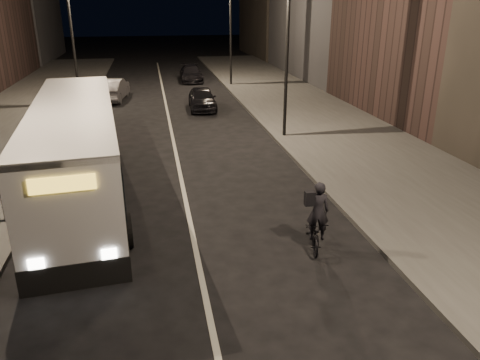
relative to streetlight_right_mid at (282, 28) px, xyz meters
name	(u,v)px	position (x,y,z in m)	size (l,w,h in m)	color
ground	(201,276)	(-5.33, -12.00, -5.36)	(180.00, 180.00, 0.00)	black
sidewalk_right	(324,124)	(3.17, 2.00, -5.28)	(7.00, 70.00, 0.16)	#383836
sidewalk_left	(0,140)	(-13.83, 2.00, -5.28)	(7.00, 70.00, 0.16)	#383836
streetlight_right_mid	(282,28)	(0.00, 0.00, 0.00)	(1.20, 0.44, 8.12)	black
streetlight_right_far	(227,17)	(0.00, 16.00, 0.00)	(1.20, 0.44, 8.12)	black
streetlight_left_far	(75,21)	(-10.66, 10.00, 0.00)	(1.20, 0.44, 8.12)	black
city_bus	(77,148)	(-8.93, -5.95, -3.56)	(3.80, 12.48, 3.32)	silver
cyclist_on_bicycle	(315,226)	(-2.02, -11.14, -4.68)	(0.98, 1.87, 2.05)	black
car_near	(202,99)	(-3.07, 7.55, -4.66)	(1.67, 4.14, 1.41)	black
car_mid	(112,89)	(-8.93, 11.69, -4.58)	(1.66, 4.76, 1.57)	#3E3D40
car_far	(191,73)	(-2.72, 19.11, -4.70)	(1.86, 4.57, 1.33)	black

